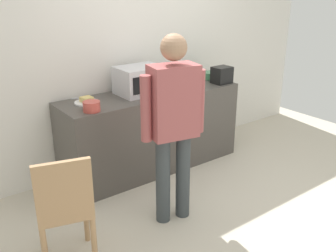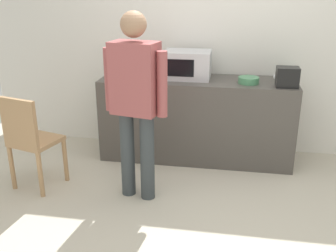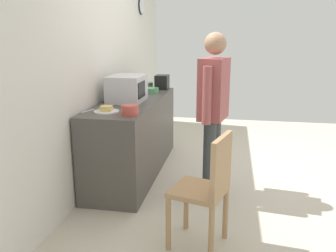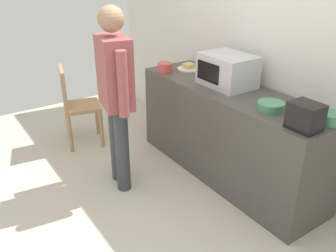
# 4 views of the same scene
# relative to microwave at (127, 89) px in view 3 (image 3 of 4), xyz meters

# --- Properties ---
(ground_plane) EXTENTS (6.00, 6.00, 0.00)m
(ground_plane) POSITION_rel_microwave_xyz_m (0.23, -1.26, -1.07)
(ground_plane) COLOR beige
(back_wall) EXTENTS (5.40, 0.13, 2.60)m
(back_wall) POSITION_rel_microwave_xyz_m (0.23, 0.34, 0.23)
(back_wall) COLOR silver
(back_wall) RESTS_ON ground_plane
(kitchen_counter) EXTENTS (2.12, 0.62, 0.92)m
(kitchen_counter) POSITION_rel_microwave_xyz_m (0.12, -0.04, -0.61)
(kitchen_counter) COLOR #4C4742
(kitchen_counter) RESTS_ON ground_plane
(microwave) EXTENTS (0.50, 0.39, 0.30)m
(microwave) POSITION_rel_microwave_xyz_m (0.00, 0.00, 0.00)
(microwave) COLOR silver
(microwave) RESTS_ON kitchen_counter
(sandwich_plate) EXTENTS (0.25, 0.25, 0.07)m
(sandwich_plate) POSITION_rel_microwave_xyz_m (-0.63, 0.03, -0.13)
(sandwich_plate) COLOR white
(sandwich_plate) RESTS_ON kitchen_counter
(salad_bowl) EXTENTS (0.20, 0.20, 0.09)m
(salad_bowl) POSITION_rel_microwave_xyz_m (1.08, 0.04, -0.11)
(salad_bowl) COLOR #4C8E60
(salad_bowl) RESTS_ON kitchen_counter
(cereal_bowl) EXTENTS (0.17, 0.17, 0.10)m
(cereal_bowl) POSITION_rel_microwave_xyz_m (-0.71, -0.24, -0.10)
(cereal_bowl) COLOR #C64C42
(cereal_bowl) RESTS_ON kitchen_counter
(mixing_bowl) EXTENTS (0.22, 0.22, 0.07)m
(mixing_bowl) POSITION_rel_microwave_xyz_m (0.66, -0.13, -0.12)
(mixing_bowl) COLOR #4C8E60
(mixing_bowl) RESTS_ON kitchen_counter
(toaster) EXTENTS (0.22, 0.18, 0.20)m
(toaster) POSITION_rel_microwave_xyz_m (1.04, -0.21, -0.05)
(toaster) COLOR black
(toaster) RESTS_ON kitchen_counter
(fork_utensil) EXTENTS (0.03, 0.17, 0.01)m
(fork_utensil) POSITION_rel_microwave_xyz_m (0.95, 0.23, -0.15)
(fork_utensil) COLOR silver
(fork_utensil) RESTS_ON kitchen_counter
(spoon_utensil) EXTENTS (0.17, 0.08, 0.01)m
(spoon_utensil) POSITION_rel_microwave_xyz_m (-0.62, 0.23, -0.15)
(spoon_utensil) COLOR silver
(spoon_utensil) RESTS_ON kitchen_counter
(person_standing) EXTENTS (0.58, 0.32, 1.70)m
(person_standing) POSITION_rel_microwave_xyz_m (-0.33, -1.02, -0.08)
(person_standing) COLOR #363C3F
(person_standing) RESTS_ON ground_plane
(wooden_chair) EXTENTS (0.49, 0.49, 0.94)m
(wooden_chair) POSITION_rel_microwave_xyz_m (-1.36, -1.05, -0.54)
(wooden_chair) COLOR #A87F56
(wooden_chair) RESTS_ON ground_plane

